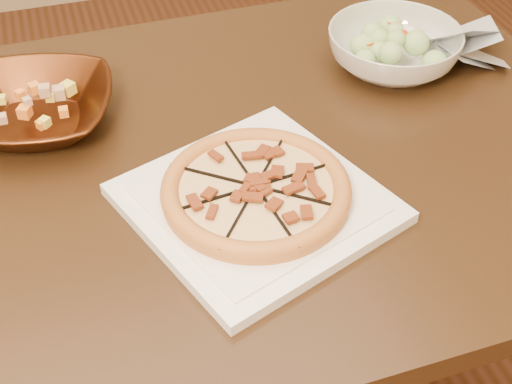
{
  "coord_description": "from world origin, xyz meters",
  "views": [
    {
      "loc": [
        -0.01,
        -0.94,
        1.44
      ],
      "look_at": [
        0.21,
        -0.24,
        0.78
      ],
      "focal_mm": 50.0,
      "sensor_mm": 36.0,
      "label": 1
    }
  ],
  "objects_px": {
    "dining_table": "(187,211)",
    "pizza": "(256,190)",
    "plate": "(256,202)",
    "bronze_bowl": "(34,110)",
    "salad_bowl": "(394,50)"
  },
  "relations": [
    {
      "from": "dining_table",
      "to": "plate",
      "type": "distance_m",
      "value": 0.19
    },
    {
      "from": "dining_table",
      "to": "pizza",
      "type": "height_order",
      "value": "pizza"
    },
    {
      "from": "dining_table",
      "to": "pizza",
      "type": "relative_size",
      "value": 5.27
    },
    {
      "from": "dining_table",
      "to": "salad_bowl",
      "type": "bearing_deg",
      "value": 19.52
    },
    {
      "from": "pizza",
      "to": "bronze_bowl",
      "type": "distance_m",
      "value": 0.4
    },
    {
      "from": "plate",
      "to": "bronze_bowl",
      "type": "xyz_separation_m",
      "value": [
        -0.28,
        0.29,
        0.02
      ]
    },
    {
      "from": "dining_table",
      "to": "bronze_bowl",
      "type": "relative_size",
      "value": 5.54
    },
    {
      "from": "pizza",
      "to": "plate",
      "type": "bearing_deg",
      "value": -54.36
    },
    {
      "from": "dining_table",
      "to": "plate",
      "type": "xyz_separation_m",
      "value": [
        0.08,
        -0.13,
        0.11
      ]
    },
    {
      "from": "pizza",
      "to": "dining_table",
      "type": "bearing_deg",
      "value": 119.73
    },
    {
      "from": "pizza",
      "to": "salad_bowl",
      "type": "distance_m",
      "value": 0.44
    },
    {
      "from": "pizza",
      "to": "bronze_bowl",
      "type": "relative_size",
      "value": 1.05
    },
    {
      "from": "plate",
      "to": "bronze_bowl",
      "type": "relative_size",
      "value": 1.62
    },
    {
      "from": "dining_table",
      "to": "pizza",
      "type": "xyz_separation_m",
      "value": [
        0.08,
        -0.13,
        0.14
      ]
    },
    {
      "from": "pizza",
      "to": "bronze_bowl",
      "type": "bearing_deg",
      "value": 133.58
    }
  ]
}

